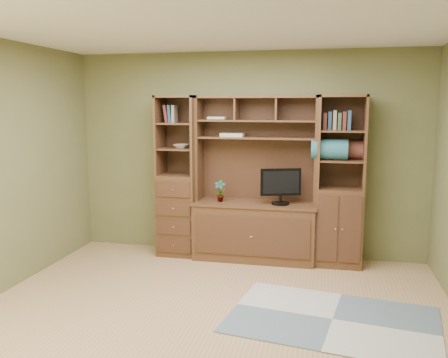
% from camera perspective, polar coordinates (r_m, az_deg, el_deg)
% --- Properties ---
extents(room, '(4.60, 4.10, 2.64)m').
position_cam_1_polar(room, '(4.16, -1.73, 0.16)').
color(room, tan).
rests_on(room, ground).
extents(center_hutch, '(1.54, 0.53, 2.05)m').
position_cam_1_polar(center_hutch, '(5.86, 3.75, -0.02)').
color(center_hutch, '#50311C').
rests_on(center_hutch, ground).
extents(left_tower, '(0.50, 0.45, 2.05)m').
position_cam_1_polar(left_tower, '(6.12, -5.49, 0.34)').
color(left_tower, '#50311C').
rests_on(left_tower, ground).
extents(right_tower, '(0.55, 0.45, 2.05)m').
position_cam_1_polar(right_tower, '(5.84, 13.81, -0.29)').
color(right_tower, '#50311C').
rests_on(right_tower, ground).
extents(rug, '(2.00, 1.49, 0.01)m').
position_cam_1_polar(rug, '(4.59, 12.92, -16.15)').
color(rug, gray).
rests_on(rug, ground).
extents(monitor, '(0.54, 0.37, 0.61)m').
position_cam_1_polar(monitor, '(5.78, 6.84, -0.09)').
color(monitor, black).
rests_on(monitor, center_hutch).
extents(orchid, '(0.14, 0.10, 0.27)m').
position_cam_1_polar(orchid, '(5.93, -0.49, -1.45)').
color(orchid, brown).
rests_on(orchid, center_hutch).
extents(magazines, '(0.28, 0.21, 0.04)m').
position_cam_1_polar(magazines, '(5.94, 1.03, 5.34)').
color(magazines, beige).
rests_on(magazines, center_hutch).
extents(bowl, '(0.19, 0.19, 0.05)m').
position_cam_1_polar(bowl, '(6.07, -5.19, 3.97)').
color(bowl, beige).
rests_on(bowl, left_tower).
extents(blanket_teal, '(0.42, 0.24, 0.24)m').
position_cam_1_polar(blanket_teal, '(5.74, 12.57, 3.49)').
color(blanket_teal, '#286069').
rests_on(blanket_teal, right_tower).
extents(blanket_red, '(0.40, 0.22, 0.22)m').
position_cam_1_polar(blanket_red, '(5.87, 14.88, 3.42)').
color(blanket_red, brown).
rests_on(blanket_red, right_tower).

